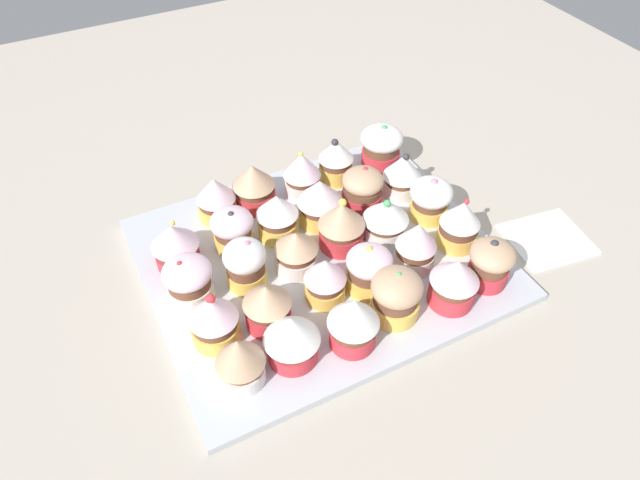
{
  "coord_description": "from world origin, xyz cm",
  "views": [
    {
      "loc": [
        24.98,
        49.03,
        59.26
      ],
      "look_at": [
        0.0,
        0.0,
        4.2
      ],
      "focal_mm": 32.32,
      "sensor_mm": 36.0,
      "label": 1
    }
  ],
  "objects_px": {
    "cupcake_12": "(386,218)",
    "cupcake_20": "(325,279)",
    "cupcake_4": "(216,198)",
    "cupcake_5": "(402,174)",
    "cupcake_18": "(416,245)",
    "cupcake_28": "(240,360)",
    "cupcake_16": "(189,281)",
    "cupcake_23": "(490,262)",
    "napkin": "(548,238)",
    "cupcake_26": "(353,321)",
    "cupcake_8": "(277,216)",
    "cupcake_19": "(369,269)",
    "cupcake_6": "(362,189)",
    "cupcake_2": "(302,173)",
    "baking_tray": "(320,258)",
    "cupcake_15": "(247,266)",
    "cupcake_11": "(431,199)",
    "cupcake_17": "(460,223)",
    "cupcake_7": "(320,201)",
    "cupcake_27": "(292,337)",
    "cupcake_21": "(267,305)",
    "cupcake_22": "(214,319)",
    "cupcake_0": "(381,146)",
    "cupcake_13": "(341,224)",
    "cupcake_10": "(175,245)",
    "cupcake_14": "(296,251)",
    "cupcake_9": "(232,229)",
    "cupcake_25": "(396,295)",
    "cupcake_1": "(336,160)",
    "cupcake_24": "(454,281)"
  },
  "relations": [
    {
      "from": "cupcake_5",
      "to": "cupcake_19",
      "type": "distance_m",
      "value": 0.2
    },
    {
      "from": "cupcake_19",
      "to": "napkin",
      "type": "xyz_separation_m",
      "value": [
        -0.28,
        0.03,
        -0.04
      ]
    },
    {
      "from": "cupcake_7",
      "to": "cupcake_14",
      "type": "height_order",
      "value": "cupcake_7"
    },
    {
      "from": "cupcake_26",
      "to": "cupcake_12",
      "type": "bearing_deg",
      "value": -133.11
    },
    {
      "from": "cupcake_12",
      "to": "cupcake_9",
      "type": "bearing_deg",
      "value": -21.26
    },
    {
      "from": "cupcake_1",
      "to": "cupcake_23",
      "type": "bearing_deg",
      "value": 105.16
    },
    {
      "from": "cupcake_7",
      "to": "cupcake_12",
      "type": "relative_size",
      "value": 1.07
    },
    {
      "from": "cupcake_0",
      "to": "cupcake_2",
      "type": "distance_m",
      "value": 0.15
    },
    {
      "from": "cupcake_13",
      "to": "cupcake_16",
      "type": "relative_size",
      "value": 1.14
    },
    {
      "from": "cupcake_16",
      "to": "cupcake_28",
      "type": "distance_m",
      "value": 0.14
    },
    {
      "from": "cupcake_7",
      "to": "napkin",
      "type": "relative_size",
      "value": 0.66
    },
    {
      "from": "cupcake_11",
      "to": "cupcake_1",
      "type": "bearing_deg",
      "value": -59.91
    },
    {
      "from": "cupcake_8",
      "to": "cupcake_17",
      "type": "distance_m",
      "value": 0.25
    },
    {
      "from": "cupcake_12",
      "to": "cupcake_27",
      "type": "relative_size",
      "value": 0.97
    },
    {
      "from": "cupcake_28",
      "to": "cupcake_18",
      "type": "bearing_deg",
      "value": -167.49
    },
    {
      "from": "cupcake_16",
      "to": "cupcake_17",
      "type": "height_order",
      "value": "cupcake_17"
    },
    {
      "from": "cupcake_21",
      "to": "cupcake_24",
      "type": "height_order",
      "value": "cupcake_24"
    },
    {
      "from": "cupcake_11",
      "to": "cupcake_27",
      "type": "height_order",
      "value": "cupcake_27"
    },
    {
      "from": "cupcake_11",
      "to": "cupcake_4",
      "type": "bearing_deg",
      "value": -27.0
    },
    {
      "from": "cupcake_23",
      "to": "napkin",
      "type": "distance_m",
      "value": 0.15
    },
    {
      "from": "cupcake_7",
      "to": "cupcake_14",
      "type": "xyz_separation_m",
      "value": [
        0.07,
        0.07,
        -0.01
      ]
    },
    {
      "from": "cupcake_2",
      "to": "cupcake_6",
      "type": "xyz_separation_m",
      "value": [
        -0.07,
        0.07,
        -0.01
      ]
    },
    {
      "from": "cupcake_5",
      "to": "cupcake_11",
      "type": "relative_size",
      "value": 1.09
    },
    {
      "from": "cupcake_11",
      "to": "cupcake_16",
      "type": "distance_m",
      "value": 0.36
    },
    {
      "from": "cupcake_12",
      "to": "cupcake_22",
      "type": "height_order",
      "value": "cupcake_22"
    },
    {
      "from": "cupcake_18",
      "to": "cupcake_28",
      "type": "relative_size",
      "value": 1.03
    },
    {
      "from": "cupcake_25",
      "to": "cupcake_28",
      "type": "bearing_deg",
      "value": 0.46
    },
    {
      "from": "cupcake_14",
      "to": "cupcake_19",
      "type": "height_order",
      "value": "cupcake_19"
    },
    {
      "from": "cupcake_17",
      "to": "napkin",
      "type": "relative_size",
      "value": 0.7
    },
    {
      "from": "baking_tray",
      "to": "cupcake_16",
      "type": "bearing_deg",
      "value": -1.93
    },
    {
      "from": "cupcake_19",
      "to": "cupcake_15",
      "type": "bearing_deg",
      "value": -27.83
    },
    {
      "from": "cupcake_6",
      "to": "cupcake_8",
      "type": "bearing_deg",
      "value": 0.3
    },
    {
      "from": "cupcake_4",
      "to": "cupcake_5",
      "type": "height_order",
      "value": "cupcake_5"
    },
    {
      "from": "cupcake_13",
      "to": "cupcake_17",
      "type": "relative_size",
      "value": 1.01
    },
    {
      "from": "cupcake_10",
      "to": "cupcake_14",
      "type": "xyz_separation_m",
      "value": [
        -0.14,
        0.08,
        -0.0
      ]
    },
    {
      "from": "cupcake_8",
      "to": "cupcake_19",
      "type": "bearing_deg",
      "value": 114.77
    },
    {
      "from": "cupcake_4",
      "to": "cupcake_5",
      "type": "relative_size",
      "value": 0.94
    },
    {
      "from": "cupcake_21",
      "to": "cupcake_22",
      "type": "bearing_deg",
      "value": -7.24
    },
    {
      "from": "cupcake_2",
      "to": "cupcake_14",
      "type": "xyz_separation_m",
      "value": [
        0.08,
        0.14,
        -0.01
      ]
    },
    {
      "from": "baking_tray",
      "to": "cupcake_4",
      "type": "height_order",
      "value": "cupcake_4"
    },
    {
      "from": "cupcake_4",
      "to": "napkin",
      "type": "height_order",
      "value": "cupcake_4"
    },
    {
      "from": "cupcake_7",
      "to": "cupcake_11",
      "type": "xyz_separation_m",
      "value": [
        -0.15,
        0.06,
        -0.01
      ]
    },
    {
      "from": "cupcake_26",
      "to": "cupcake_28",
      "type": "bearing_deg",
      "value": -5.3
    },
    {
      "from": "cupcake_6",
      "to": "cupcake_21",
      "type": "distance_m",
      "value": 0.25
    },
    {
      "from": "cupcake_23",
      "to": "napkin",
      "type": "relative_size",
      "value": 0.63
    },
    {
      "from": "cupcake_12",
      "to": "cupcake_20",
      "type": "bearing_deg",
      "value": 25.85
    },
    {
      "from": "cupcake_19",
      "to": "cupcake_18",
      "type": "bearing_deg",
      "value": -176.23
    },
    {
      "from": "cupcake_2",
      "to": "cupcake_5",
      "type": "relative_size",
      "value": 1.03
    },
    {
      "from": "cupcake_17",
      "to": "cupcake_20",
      "type": "distance_m",
      "value": 0.21
    },
    {
      "from": "cupcake_0",
      "to": "cupcake_10",
      "type": "distance_m",
      "value": 0.37
    }
  ]
}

